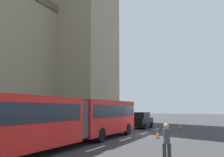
{
  "coord_description": "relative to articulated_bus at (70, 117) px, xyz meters",
  "views": [
    {
      "loc": [
        -20.24,
        -6.71,
        2.32
      ],
      "look_at": [
        6.12,
        5.54,
        5.98
      ],
      "focal_mm": 37.79,
      "sensor_mm": 36.0,
      "label": 1
    }
  ],
  "objects": [
    {
      "name": "lane_centre_marking",
      "position": [
        4.42,
        -1.99,
        -1.74
      ],
      "size": [
        29.8,
        0.16,
        0.01
      ],
      "color": "silver",
      "rests_on": "ground_plane"
    },
    {
      "name": "ground_plane",
      "position": [
        7.78,
        -1.99,
        -1.75
      ],
      "size": [
        160.0,
        160.0,
        0.0
      ],
      "primitive_type": "plane",
      "color": "#333335"
    },
    {
      "name": "articulated_bus",
      "position": [
        0.0,
        0.0,
        0.0
      ],
      "size": [
        16.96,
        2.54,
        2.9
      ],
      "color": "red",
      "rests_on": "ground_plane"
    },
    {
      "name": "sedan_lead",
      "position": [
        14.28,
        -0.01,
        -0.83
      ],
      "size": [
        4.4,
        1.86,
        1.85
      ],
      "color": "black",
      "rests_on": "ground_plane"
    },
    {
      "name": "traffic_cone_middle",
      "position": [
        15.46,
        -4.27,
        -1.46
      ],
      "size": [
        0.36,
        0.36,
        0.58
      ],
      "color": "black",
      "rests_on": "ground_plane"
    },
    {
      "name": "traffic_cone_west",
      "position": [
        6.04,
        -4.02,
        -1.46
      ],
      "size": [
        0.36,
        0.36,
        0.58
      ],
      "color": "black",
      "rests_on": "ground_plane"
    },
    {
      "name": "pedestrian_near_cones",
      "position": [
        -2.43,
        -6.54,
        -0.83
      ],
      "size": [
        0.45,
        0.35,
        1.69
      ],
      "color": "#333333",
      "rests_on": "ground_plane"
    }
  ]
}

